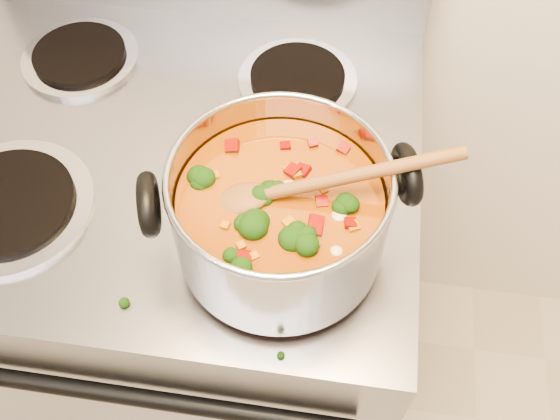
% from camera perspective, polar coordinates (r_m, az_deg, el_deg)
% --- Properties ---
extents(electric_range, '(0.73, 0.66, 1.08)m').
position_cam_1_polar(electric_range, '(1.29, -7.43, -6.87)').
color(electric_range, gray).
rests_on(electric_range, ground).
extents(stockpot, '(0.32, 0.25, 0.15)m').
position_cam_1_polar(stockpot, '(0.72, -0.01, -0.31)').
color(stockpot, '#AAA9B2').
rests_on(stockpot, electric_range).
extents(wooden_spoon, '(0.28, 0.09, 0.09)m').
position_cam_1_polar(wooden_spoon, '(0.69, 1.43, 2.02)').
color(wooden_spoon, brown).
rests_on(wooden_spoon, stockpot).
extents(cooktop_crumbs, '(0.28, 0.34, 0.01)m').
position_cam_1_polar(cooktop_crumbs, '(0.77, 1.90, -5.58)').
color(cooktop_crumbs, black).
rests_on(cooktop_crumbs, electric_range).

